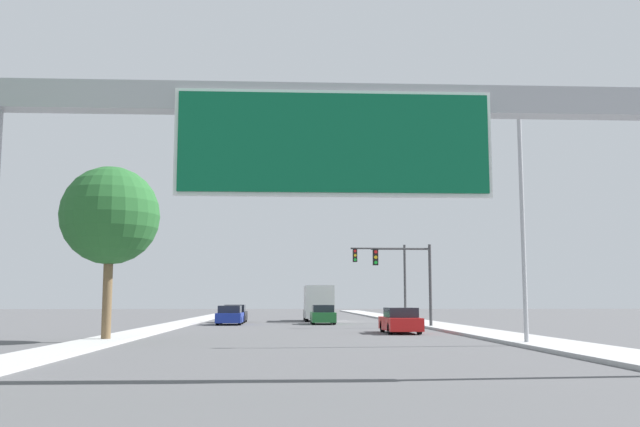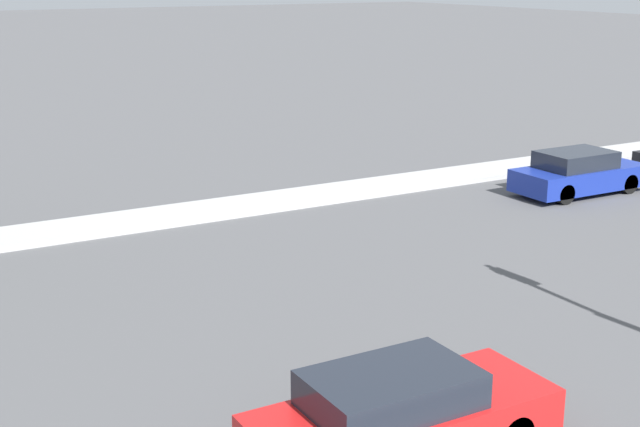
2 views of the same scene
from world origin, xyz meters
TOP-DOWN VIEW (x-y plane):
  - median_strip_left at (-9.00, 60.00)m, footprint 2.00×120.00m
  - car_mid_right at (5.25, 40.55)m, footprint 1.80×4.77m
  - car_mid_center at (-5.25, 54.81)m, footprint 1.84×4.54m

SIDE VIEW (x-z plane):
  - median_strip_left at x=-9.00m, z-range 0.00..0.15m
  - car_mid_right at x=5.25m, z-range -0.04..1.38m
  - car_mid_center at x=-5.25m, z-range -0.04..1.39m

